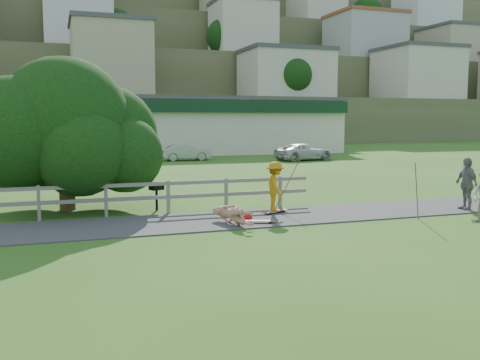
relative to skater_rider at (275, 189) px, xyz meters
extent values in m
plane|color=#2F5D1A|center=(-1.28, -2.03, -0.82)|extent=(260.00, 260.00, 0.00)
cube|color=#3E3F41|center=(-1.28, -0.53, -0.80)|extent=(34.00, 3.00, 0.04)
cube|color=#69635D|center=(-7.28, 1.27, -0.27)|extent=(0.10, 0.10, 1.10)
cube|color=#69635D|center=(-5.28, 1.27, -0.27)|extent=(0.10, 0.10, 1.10)
cube|color=#69635D|center=(-3.28, 1.27, -0.27)|extent=(0.10, 0.10, 1.10)
cube|color=#69635D|center=(-1.28, 1.27, -0.27)|extent=(0.10, 0.10, 1.10)
cube|color=#69635D|center=(0.72, 1.27, -0.27)|extent=(0.10, 0.10, 1.10)
cube|color=#69635D|center=(-5.78, 1.27, 0.18)|extent=(15.00, 0.08, 0.12)
cube|color=#69635D|center=(-5.78, 1.27, -0.27)|extent=(15.00, 0.08, 0.12)
cube|color=silver|center=(2.72, 32.97, 1.58)|extent=(32.00, 10.00, 4.80)
cube|color=#12321D|center=(2.72, 27.77, 3.38)|extent=(32.00, 0.60, 1.00)
cube|color=#4B4A4F|center=(2.72, 32.97, 4.13)|extent=(32.50, 10.50, 0.30)
cube|color=#535E37|center=(-1.28, 52.97, 2.18)|extent=(220.00, 14.00, 6.00)
cube|color=beige|center=(-1.28, 52.97, 8.68)|extent=(10.00, 9.00, 7.00)
cube|color=#4B4A4F|center=(-1.28, 52.97, 12.43)|extent=(10.40, 9.40, 0.50)
cube|color=#535E37|center=(-1.28, 65.97, 5.68)|extent=(220.00, 14.00, 13.00)
cube|color=beige|center=(-1.28, 65.97, 15.68)|extent=(10.00, 9.00, 7.00)
cube|color=#4B4A4F|center=(-1.28, 65.97, 19.43)|extent=(10.40, 9.40, 0.50)
cube|color=#535E37|center=(-1.28, 78.97, 9.68)|extent=(220.00, 14.00, 21.00)
cube|color=#535E37|center=(-1.28, 91.97, 14.18)|extent=(220.00, 14.00, 30.00)
cube|color=#535E37|center=(-1.28, 105.97, 19.18)|extent=(220.00, 14.00, 40.00)
imported|color=#BC8011|center=(0.00, 0.00, 0.00)|extent=(0.74, 1.13, 1.63)
imported|color=tan|center=(-1.89, -1.31, -0.50)|extent=(1.78, 0.87, 0.63)
imported|color=gray|center=(6.46, -1.42, 0.09)|extent=(0.55, 1.10, 1.81)
imported|color=#9B9DA3|center=(2.58, 23.64, -0.20)|extent=(3.83, 1.50, 1.24)
imported|color=silver|center=(11.17, 20.86, -0.18)|extent=(4.86, 2.87, 1.27)
sphere|color=red|center=(-1.29, -0.96, -0.68)|extent=(0.27, 0.27, 0.27)
cylinder|color=brown|center=(0.60, 0.40, 0.20)|extent=(0.03, 0.03, 2.03)
cylinder|color=brown|center=(3.79, -2.26, 0.07)|extent=(0.03, 0.03, 1.78)
camera|label=1|loc=(-6.73, -15.95, 2.26)|focal=40.00mm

